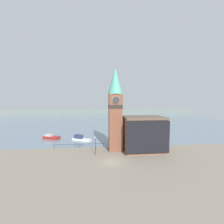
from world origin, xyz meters
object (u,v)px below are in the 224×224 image
(pier_building, at_px, (144,134))
(lamp_post, at_px, (95,143))
(boat_near, at_px, (80,138))
(mooring_bollard_near, at_px, (96,148))
(clock_tower, at_px, (115,107))
(boat_far, at_px, (51,137))

(pier_building, distance_m, lamp_post, 12.49)
(boat_near, xyz_separation_m, mooring_bollard_near, (5.08, -9.49, -0.20))
(boat_near, height_order, lamp_post, lamp_post)
(clock_tower, relative_size, pier_building, 2.05)
(pier_building, bearing_deg, boat_far, 152.11)
(boat_near, bearing_deg, clock_tower, -18.78)
(mooring_bollard_near, xyz_separation_m, lamp_post, (-0.02, -4.24, 2.60))
(clock_tower, height_order, boat_far, clock_tower)
(mooring_bollard_near, height_order, lamp_post, lamp_post)
(clock_tower, height_order, boat_near, clock_tower)
(mooring_bollard_near, distance_m, lamp_post, 4.98)
(pier_building, distance_m, boat_near, 21.16)
(boat_near, bearing_deg, mooring_bollard_near, -34.39)
(boat_far, height_order, lamp_post, lamp_post)
(boat_near, relative_size, lamp_post, 1.45)
(pier_building, bearing_deg, boat_near, 146.13)
(clock_tower, distance_m, pier_building, 9.91)
(boat_far, relative_size, mooring_bollard_near, 7.58)
(pier_building, bearing_deg, mooring_bollard_near, 170.19)
(pier_building, bearing_deg, clock_tower, 171.73)
(clock_tower, relative_size, mooring_bollard_near, 26.78)
(boat_far, bearing_deg, pier_building, -6.20)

